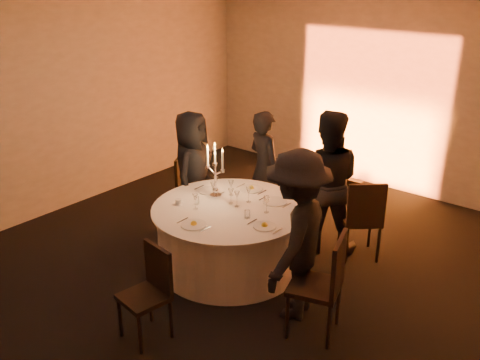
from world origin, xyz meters
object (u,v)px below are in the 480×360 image
Objects in this scene: chair_back_left at (298,183)px; guest_back_right at (326,182)px; chair_left at (188,184)px; guest_back_left at (264,168)px; guest_right at (296,236)px; chair_back_right at (363,215)px; chair_right at (324,280)px; guest_left at (192,172)px; chair_front at (150,288)px; coffee_cup at (178,202)px; banquet_table at (229,237)px; candelabra at (215,178)px.

chair_back_left is 1.07m from guest_back_right.
guest_back_left reaches higher than chair_left.
guest_back_right reaches higher than guest_right.
chair_back_right is 1.60m from chair_right.
chair_back_right is 2.27m from guest_left.
chair_front is 2.60m from guest_back_right.
coffee_cup is at bearing -170.69° from guest_left.
banquet_table is 1.62m from chair_back_right.
candelabra is (-0.97, -0.94, 0.11)m from guest_back_right.
coffee_cup is (-0.76, 1.15, 0.28)m from chair_front.
chair_back_left is at bearing -77.81° from chair_left.
chair_back_right is at bearing -107.92° from chair_left.
chair_right is at bearing 90.43° from guest_back_right.
coffee_cup is at bearing 84.28° from chair_back_left.
guest_left reaches higher than chair_right.
chair_back_right is at bearing 161.77° from chair_back_left.
guest_right is at bearing 61.71° from chair_front.
guest_right reaches higher than coffee_cup.
guest_left reaches higher than coffee_cup.
guest_back_right is 1.35m from candelabra.
candelabra is (-1.45, 0.43, 0.12)m from guest_right.
chair_back_right is (2.45, 0.48, 0.08)m from chair_left.
candelabra is at bearing 111.80° from guest_back_left.
guest_left is 0.93× the size of guest_right.
guest_back_left is 2.13m from guest_right.
banquet_table is at bearing -122.07° from chair_right.
chair_front is (-1.29, -1.04, -0.09)m from chair_right.
guest_right is (2.14, -0.74, 0.06)m from guest_left.
guest_back_left reaches higher than banquet_table.
candelabra reaches higher than chair_left.
banquet_table is 0.72m from candelabra.
chair_left is 1.22m from candelabra.
chair_back_left is at bearing 105.57° from chair_front.
guest_left is at bearing 155.88° from banquet_table.
chair_right is 1.77m from guest_back_right.
chair_back_right reaches higher than coffee_cup.
banquet_table is 1.09× the size of guest_left.
guest_back_left is at bearing -44.48° from chair_back_right.
chair_front is at bearing 29.38° from chair_back_right.
guest_back_right is at bearing 89.62° from chair_front.
guest_right reaches higher than chair_back_left.
chair_back_left is (-0.15, 1.69, 0.11)m from banquet_table.
chair_front is 1.40m from coffee_cup.
guest_back_right is (-0.89, 1.50, 0.29)m from chair_right.
banquet_table is at bearing -145.60° from chair_left.
guest_back_right is (0.79, -0.60, 0.41)m from chair_back_left.
chair_back_left is 0.86× the size of chair_back_right.
chair_back_left is 1.29× the size of candelabra.
guest_right is at bearing 47.59° from chair_back_right.
chair_right is at bearing 133.37° from chair_back_left.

